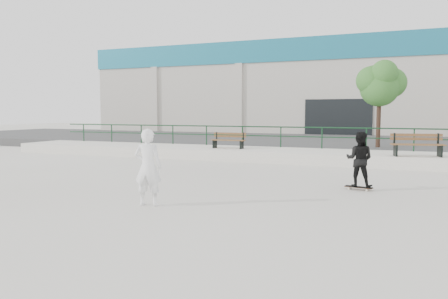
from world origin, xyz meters
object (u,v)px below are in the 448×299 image
at_px(standing_skater, 359,159).
at_px(skateboard, 359,187).
at_px(tree, 380,83).
at_px(seated_skater, 148,167).
at_px(bench_right, 417,145).
at_px(bench_left, 229,140).

bearing_deg(standing_skater, skateboard, 32.23).
height_order(tree, seated_skater, tree).
xyz_separation_m(bench_right, tree, (-1.61, 4.10, 2.71)).
height_order(tree, standing_skater, tree).
xyz_separation_m(bench_left, skateboard, (6.54, -6.37, -0.80)).
distance_m(skateboard, standing_skater, 0.81).
distance_m(bench_left, standing_skater, 9.13).
bearing_deg(skateboard, seated_skater, -124.61).
relative_size(bench_right, standing_skater, 1.28).
bearing_deg(bench_right, bench_left, 162.97).
height_order(bench_left, tree, tree).
relative_size(bench_right, seated_skater, 1.10).
xyz_separation_m(standing_skater, seated_skater, (-4.49, -4.09, 0.04)).
xyz_separation_m(tree, seated_skater, (-4.57, -13.84, -2.73)).
relative_size(bench_left, bench_right, 0.81).
xyz_separation_m(bench_right, standing_skater, (-1.69, -5.65, -0.06)).
bearing_deg(bench_right, skateboard, -118.66).
height_order(bench_left, bench_right, bench_right).
relative_size(standing_skater, seated_skater, 0.86).
bearing_deg(skateboard, bench_left, 148.83).
distance_m(bench_left, seated_skater, 10.66).
distance_m(tree, skateboard, 10.39).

